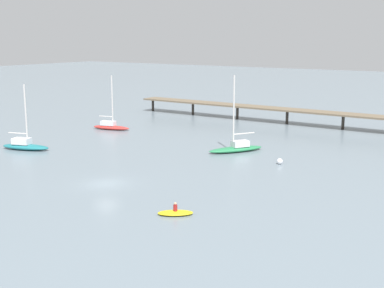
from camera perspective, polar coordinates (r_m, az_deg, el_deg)
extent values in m
plane|color=slate|center=(55.67, -9.37, -4.31)|extent=(400.00, 400.00, 0.00)
cube|color=brown|center=(93.68, 10.34, 3.70)|extent=(61.93, 3.81, 0.30)
cylinder|color=#38332D|center=(109.16, -4.28, 4.25)|extent=(0.50, 0.50, 2.37)
cylinder|color=#38332D|center=(103.36, 0.10, 3.87)|extent=(0.50, 0.50, 2.37)
cylinder|color=#38332D|center=(98.22, 4.96, 3.42)|extent=(0.50, 0.50, 2.37)
cylinder|color=#38332D|center=(93.87, 10.31, 2.89)|extent=(0.50, 0.50, 2.37)
cylinder|color=#38332D|center=(90.42, 16.12, 2.29)|extent=(0.50, 0.50, 2.37)
ellipsoid|color=red|center=(87.74, -8.78, 1.78)|extent=(6.78, 3.17, 0.68)
cube|color=silver|center=(87.87, -9.10, 2.26)|extent=(2.65, 1.70, 0.76)
cylinder|color=silver|center=(86.94, -8.68, 4.66)|extent=(0.20, 0.20, 8.23)
cylinder|color=silver|center=(87.89, -9.34, 2.98)|extent=(2.43, 0.74, 0.16)
ellipsoid|color=#287F4C|center=(70.29, 4.78, -0.57)|extent=(5.96, 7.78, 0.66)
cube|color=silver|center=(70.44, 5.24, 0.05)|extent=(2.42, 2.67, 0.81)
cylinder|color=silver|center=(69.21, 4.57, 3.53)|extent=(0.21, 0.21, 9.55)
cylinder|color=silver|center=(70.46, 5.66, 1.14)|extent=(1.84, 2.78, 0.17)
ellipsoid|color=#1E727A|center=(74.82, -17.66, -0.31)|extent=(7.26, 4.12, 0.75)
cube|color=silver|center=(74.97, -18.05, 0.31)|extent=(2.73, 2.12, 0.83)
cylinder|color=silver|center=(73.88, -17.65, 3.07)|extent=(0.20, 0.20, 8.17)
cylinder|color=silver|center=(75.08, -18.44, 1.12)|extent=(2.78, 1.04, 0.16)
ellipsoid|color=yellow|center=(45.67, -1.82, -7.50)|extent=(3.30, 2.94, 0.35)
cylinder|color=maroon|center=(45.52, -1.83, -6.97)|extent=(0.50, 0.50, 0.55)
sphere|color=tan|center=(45.40, -1.83, -6.50)|extent=(0.24, 0.24, 0.24)
sphere|color=silver|center=(64.05, 9.53, -1.87)|extent=(0.73, 0.73, 0.73)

